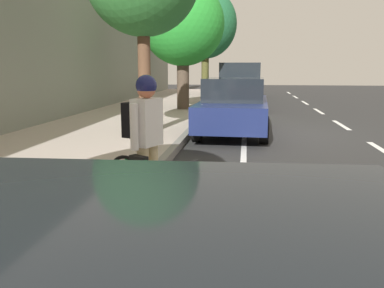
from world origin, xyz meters
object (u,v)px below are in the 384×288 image
at_px(cyclist_with_backpack, 145,129).
at_px(street_tree_near_cyclist, 205,24).
at_px(bicycle_at_curb, 156,190).
at_px(parked_pickup_green_nearest, 237,82).
at_px(parked_sedan_dark_blue_mid, 234,107).
at_px(parked_suv_white_second, 240,85).
at_px(street_tree_mid_block, 183,25).

bearing_deg(cyclist_with_backpack, street_tree_near_cyclist, -86.50).
height_order(bicycle_at_curb, cyclist_with_backpack, cyclist_with_backpack).
height_order(parked_pickup_green_nearest, parked_sedan_dark_blue_mid, parked_pickup_green_nearest).
height_order(parked_suv_white_second, bicycle_at_curb, parked_suv_white_second).
bearing_deg(bicycle_at_curb, street_tree_near_cyclist, -85.96).
height_order(parked_pickup_green_nearest, street_tree_mid_block, street_tree_mid_block).
distance_m(parked_pickup_green_nearest, cyclist_with_backpack, 20.94).
height_order(parked_pickup_green_nearest, cyclist_with_backpack, parked_pickup_green_nearest).
bearing_deg(cyclist_with_backpack, bicycle_at_curb, 115.99).
distance_m(parked_suv_white_second, cyclist_with_backpack, 13.66).
bearing_deg(street_tree_near_cyclist, parked_suv_white_second, 108.46).
height_order(parked_suv_white_second, street_tree_near_cyclist, street_tree_near_cyclist).
distance_m(parked_sedan_dark_blue_mid, cyclist_with_backpack, 6.37).
relative_size(parked_suv_white_second, cyclist_with_backpack, 2.74).
bearing_deg(parked_pickup_green_nearest, cyclist_with_backpack, 88.09).
height_order(cyclist_with_backpack, street_tree_near_cyclist, street_tree_near_cyclist).
relative_size(parked_sedan_dark_blue_mid, street_tree_mid_block, 0.91).
bearing_deg(parked_pickup_green_nearest, street_tree_near_cyclist, 19.87).
bearing_deg(bicycle_at_curb, parked_sedan_dark_blue_mid, -95.98).
bearing_deg(parked_pickup_green_nearest, bicycle_at_curb, 88.73).
distance_m(bicycle_at_curb, cyclist_with_backpack, 0.83).
bearing_deg(street_tree_near_cyclist, parked_pickup_green_nearest, -160.13).
bearing_deg(parked_pickup_green_nearest, parked_suv_white_second, 92.11).
xyz_separation_m(parked_pickup_green_nearest, parked_sedan_dark_blue_mid, (-0.23, 14.64, -0.15)).
relative_size(parked_suv_white_second, parked_sedan_dark_blue_mid, 1.06).
bearing_deg(parked_sedan_dark_blue_mid, cyclist_with_backpack, 81.59).
bearing_deg(parked_suv_white_second, street_tree_near_cyclist, -71.54).
distance_m(bicycle_at_curb, street_tree_near_cyclist, 21.11).
relative_size(parked_sedan_dark_blue_mid, street_tree_near_cyclist, 0.72).
height_order(parked_suv_white_second, cyclist_with_backpack, parked_suv_white_second).
xyz_separation_m(parked_pickup_green_nearest, cyclist_with_backpack, (0.70, 20.93, 0.15)).
bearing_deg(parked_suv_white_second, parked_sedan_dark_blue_mid, 89.71).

